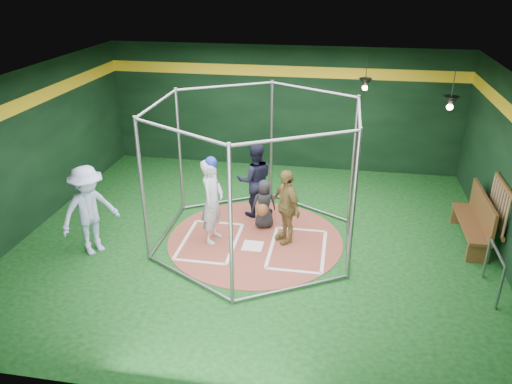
% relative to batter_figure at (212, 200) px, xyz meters
% --- Properties ---
extents(room_shell, '(10.10, 9.10, 3.53)m').
position_rel_batter_figure_xyz_m(room_shell, '(0.89, 0.17, 0.79)').
color(room_shell, '#0D3A11').
rests_on(room_shell, ground).
extents(clay_disc, '(3.80, 3.80, 0.01)m').
position_rel_batter_figure_xyz_m(clay_disc, '(0.89, 0.17, -0.96)').
color(clay_disc, '#974737').
rests_on(clay_disc, ground).
extents(home_plate, '(0.43, 0.43, 0.01)m').
position_rel_batter_figure_xyz_m(home_plate, '(0.89, -0.13, -0.95)').
color(home_plate, white).
rests_on(home_plate, clay_disc).
extents(batter_box_left, '(1.17, 1.77, 0.01)m').
position_rel_batter_figure_xyz_m(batter_box_left, '(-0.06, -0.08, -0.95)').
color(batter_box_left, white).
rests_on(batter_box_left, clay_disc).
extents(batter_box_right, '(1.17, 1.77, 0.01)m').
position_rel_batter_figure_xyz_m(batter_box_right, '(1.84, -0.08, -0.95)').
color(batter_box_right, white).
rests_on(batter_box_right, clay_disc).
extents(batting_cage, '(4.05, 4.67, 3.00)m').
position_rel_batter_figure_xyz_m(batting_cage, '(0.89, 0.17, 0.53)').
color(batting_cage, gray).
rests_on(batting_cage, ground).
extents(bat_rack, '(0.07, 1.25, 0.98)m').
position_rel_batter_figure_xyz_m(bat_rack, '(5.81, 0.57, 0.08)').
color(bat_rack, brown).
rests_on(bat_rack, room_shell).
extents(pendant_lamp_near, '(0.34, 0.34, 0.90)m').
position_rel_batter_figure_xyz_m(pendant_lamp_near, '(3.09, 3.77, 1.78)').
color(pendant_lamp_near, black).
rests_on(pendant_lamp_near, room_shell).
extents(pendant_lamp_far, '(0.34, 0.34, 0.90)m').
position_rel_batter_figure_xyz_m(pendant_lamp_far, '(4.89, 2.17, 1.78)').
color(pendant_lamp_far, black).
rests_on(pendant_lamp_far, room_shell).
extents(batter_figure, '(0.53, 0.73, 1.92)m').
position_rel_batter_figure_xyz_m(batter_figure, '(0.00, 0.00, 0.00)').
color(batter_figure, silver).
rests_on(batter_figure, clay_disc).
extents(visitor_leopard, '(0.90, 1.00, 1.64)m').
position_rel_batter_figure_xyz_m(visitor_leopard, '(1.53, 0.24, -0.13)').
color(visitor_leopard, '#A78A47').
rests_on(visitor_leopard, clay_disc).
extents(catcher_figure, '(0.64, 0.65, 1.14)m').
position_rel_batter_figure_xyz_m(catcher_figure, '(0.98, 0.77, -0.39)').
color(catcher_figure, black).
rests_on(catcher_figure, clay_disc).
extents(umpire, '(1.03, 0.91, 1.78)m').
position_rel_batter_figure_xyz_m(umpire, '(0.67, 1.36, -0.06)').
color(umpire, black).
rests_on(umpire, clay_disc).
extents(bystander_blue, '(1.30, 1.41, 1.91)m').
position_rel_batter_figure_xyz_m(bystander_blue, '(-2.33, -0.89, -0.01)').
color(bystander_blue, '#A7B7DD').
rests_on(bystander_blue, ground).
extents(dugout_bench, '(0.45, 1.91, 1.11)m').
position_rel_batter_figure_xyz_m(dugout_bench, '(5.52, 0.89, -0.40)').
color(dugout_bench, brown).
rests_on(dugout_bench, ground).
extents(steel_railing, '(0.05, 1.02, 0.88)m').
position_rel_batter_figure_xyz_m(steel_railing, '(5.44, -0.99, -0.38)').
color(steel_railing, gray).
rests_on(steel_railing, ground).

